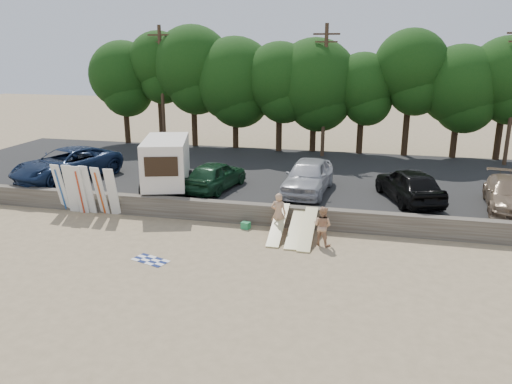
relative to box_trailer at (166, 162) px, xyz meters
The scene contains 25 objects.
ground 7.82m from the box_trailer, 45.06° to the right, with size 120.00×120.00×0.00m, color tan.
seawall 6.03m from the box_trailer, 23.48° to the right, with size 44.00×0.50×1.00m, color #6B6356.
parking_lot 7.66m from the box_trailer, 44.57° to the left, with size 44.00×14.50×0.70m, color #282828.
treeline 13.71m from the box_trailer, 68.88° to the left, with size 32.90×6.26×9.12m.
utility_poles 13.33m from the box_trailer, 55.77° to the left, with size 25.80×0.26×9.00m.
box_trailer is the anchor object (origin of this frame).
car_0 6.66m from the box_trailer, behind, with size 2.99×6.49×1.80m, color #111F3D.
car_1 2.72m from the box_trailer, 14.46° to the left, with size 1.88×4.67×1.59m, color #14371F.
car_2 7.63m from the box_trailer, ahead, with size 2.12×5.28×1.80m, color #B4B4B9.
car_3 12.68m from the box_trailer, ahead, with size 2.04×5.08×1.73m, color black.
car_4 17.25m from the box_trailer, ahead, with size 2.09×5.14×1.49m, color #816952.
surfboard_upright_0 5.50m from the box_trailer, 149.32° to the right, with size 0.50×0.06×2.60m, color white.
surfboard_upright_1 5.03m from the box_trailer, 144.61° to the right, with size 0.50×0.06×2.60m, color white.
surfboard_upright_2 4.64m from the box_trailer, 139.70° to the right, with size 0.50×0.06×2.60m, color white.
surfboard_upright_3 4.29m from the box_trailer, 137.22° to the right, with size 0.50×0.06×2.60m, color white.
surfboard_upright_4 3.84m from the box_trailer, 130.35° to the right, with size 0.50×0.06×2.60m, color white.
surfboard_upright_5 3.48m from the box_trailer, 120.79° to the right, with size 0.50×0.06×2.60m, color white.
surfboard_low_0 7.96m from the box_trailer, 28.43° to the right, with size 0.56×3.00×0.07m, color beige.
surfboard_low_1 8.70m from the box_trailer, 26.28° to the right, with size 0.56×3.00×0.07m, color beige.
surfboard_low_2 9.24m from the box_trailer, 25.50° to the right, with size 0.56×3.00×0.07m, color beige.
beachgoer_a 7.66m from the box_trailer, 26.07° to the right, with size 0.70×0.46×1.91m, color tan.
beachgoer_b 9.91m from the box_trailer, 25.49° to the right, with size 0.83×0.65×1.71m, color tan.
cooler 6.38m from the box_trailer, 30.66° to the right, with size 0.38×0.30×0.32m, color #289454.
gear_bag 8.34m from the box_trailer, 21.05° to the right, with size 0.30×0.25×0.22m, color #D06618.
beach_towel 8.13m from the box_trailer, 72.30° to the right, with size 1.50×1.50×0.00m, color white.
Camera 1 is at (5.38, -19.01, 8.19)m, focal length 35.00 mm.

